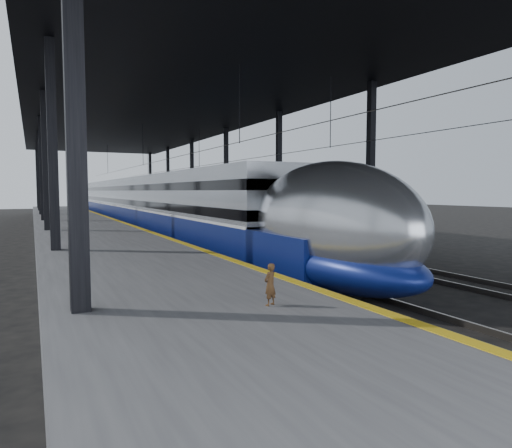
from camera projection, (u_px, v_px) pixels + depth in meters
ground at (246, 286)px, 15.77m from camera, size 160.00×160.00×0.00m
platform at (82, 230)px, 32.09m from camera, size 6.00×80.00×1.00m
yellow_strip at (122, 222)px, 33.29m from camera, size 0.30×80.00×0.01m
rails at (191, 232)px, 35.64m from camera, size 6.52×80.00×0.16m
canopy at (156, 112)px, 33.84m from camera, size 18.00×75.00×9.47m
tgv_train at (143, 205)px, 39.36m from camera, size 3.06×65.20×4.39m
second_train at (171, 204)px, 49.44m from camera, size 2.67×56.05×3.67m
child at (270, 284)px, 9.05m from camera, size 0.37×0.31×0.85m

